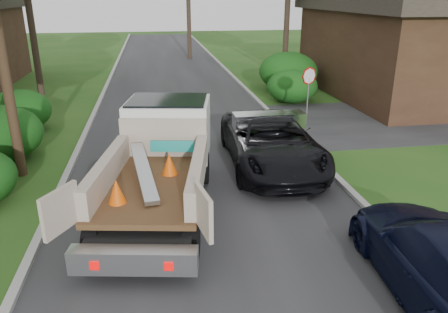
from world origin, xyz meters
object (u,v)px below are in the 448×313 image
object	(u,v)px
house_right	(416,36)
black_pickup	(271,142)
stop_sign	(309,84)
flatbed_truck	(163,150)
navy_suv	(447,263)

from	to	relation	value
house_right	black_pickup	world-z (taller)	house_right
stop_sign	black_pickup	size ratio (longest dim) A/B	0.42
flatbed_truck	stop_sign	bearing A→B (deg)	54.80
stop_sign	black_pickup	xyz separation A→B (m)	(-2.80, -4.50, -0.95)
stop_sign	house_right	bearing A→B (deg)	32.66
stop_sign	navy_suv	distance (m)	11.63
house_right	stop_sign	bearing A→B (deg)	-147.34
stop_sign	flatbed_truck	world-z (taller)	flatbed_truck
house_right	navy_suv	bearing A→B (deg)	-119.14
stop_sign	flatbed_truck	size ratio (longest dim) A/B	0.36
stop_sign	black_pickup	bearing A→B (deg)	-121.89
flatbed_truck	house_right	bearing A→B (deg)	48.72
black_pickup	navy_suv	bearing A→B (deg)	-76.38
stop_sign	flatbed_truck	distance (m)	8.88
house_right	black_pickup	bearing A→B (deg)	-138.13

